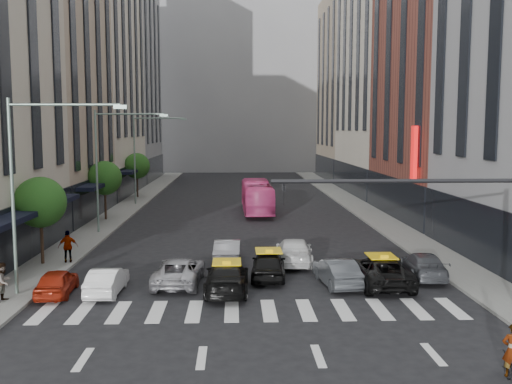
{
  "coord_description": "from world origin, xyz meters",
  "views": [
    {
      "loc": [
        -0.85,
        -22.23,
        7.75
      ],
      "look_at": [
        0.43,
        11.71,
        4.0
      ],
      "focal_mm": 40.0,
      "sensor_mm": 36.0,
      "label": 1
    }
  ],
  "objects": [
    {
      "name": "car_white_front",
      "position": [
        -6.9,
        4.29,
        0.63
      ],
      "size": [
        1.42,
        3.86,
        1.26
      ],
      "primitive_type": "imported",
      "rotation": [
        0.0,
        0.0,
        3.12
      ],
      "color": "white",
      "rests_on": "ground"
    },
    {
      "name": "ground",
      "position": [
        0.0,
        0.0,
        0.0
      ],
      "size": [
        160.0,
        160.0,
        0.0
      ],
      "primitive_type": "plane",
      "color": "black",
      "rests_on": "ground"
    },
    {
      "name": "liberty_sign",
      "position": [
        12.6,
        20.0,
        6.0
      ],
      "size": [
        0.3,
        0.7,
        4.0
      ],
      "color": "red",
      "rests_on": "ground"
    },
    {
      "name": "building_right_c",
      "position": [
        17.0,
        46.0,
        20.0
      ],
      "size": [
        8.0,
        20.0,
        40.0
      ],
      "primitive_type": "cube",
      "color": "beige",
      "rests_on": "ground"
    },
    {
      "name": "building_left_d",
      "position": [
        -17.0,
        65.0,
        15.0
      ],
      "size": [
        8.0,
        18.0,
        30.0
      ],
      "primitive_type": "cube",
      "color": "gray",
      "rests_on": "ground"
    },
    {
      "name": "taxi_center",
      "position": [
        0.89,
        6.73,
        0.73
      ],
      "size": [
        2.06,
        4.43,
        1.47
      ],
      "primitive_type": "imported",
      "rotation": [
        0.0,
        0.0,
        3.06
      ],
      "color": "black",
      "rests_on": "ground"
    },
    {
      "name": "streetlamp_near",
      "position": [
        -10.04,
        4.0,
        5.9
      ],
      "size": [
        5.38,
        0.25,
        9.0
      ],
      "color": "gray",
      "rests_on": "sidewalk_left"
    },
    {
      "name": "taxi_right",
      "position": [
        6.41,
        5.26,
        0.73
      ],
      "size": [
        2.44,
        5.28,
        1.46
      ],
      "primitive_type": "imported",
      "rotation": [
        0.0,
        0.0,
        3.14
      ],
      "color": "black",
      "rests_on": "ground"
    },
    {
      "name": "bus",
      "position": [
        1.22,
        30.4,
        1.49
      ],
      "size": [
        2.7,
        10.73,
        2.98
      ],
      "primitive_type": "imported",
      "rotation": [
        0.0,
        0.0,
        3.16
      ],
      "color": "#DF4188",
      "rests_on": "ground"
    },
    {
      "name": "streetlamp_mid",
      "position": [
        -10.04,
        20.0,
        5.9
      ],
      "size": [
        5.38,
        0.25,
        9.0
      ],
      "color": "gray",
      "rests_on": "sidewalk_left"
    },
    {
      "name": "car_red",
      "position": [
        -9.2,
        4.15,
        0.63
      ],
      "size": [
        1.7,
        3.76,
        1.25
      ],
      "primitive_type": "imported",
      "rotation": [
        0.0,
        0.0,
        3.2
      ],
      "color": "#9C210E",
      "rests_on": "ground"
    },
    {
      "name": "taxi_left",
      "position": [
        -1.24,
        4.34,
        0.73
      ],
      "size": [
        2.18,
        5.06,
        1.45
      ],
      "primitive_type": "imported",
      "rotation": [
        0.0,
        0.0,
        3.11
      ],
      "color": "black",
      "rests_on": "ground"
    },
    {
      "name": "building_left_c",
      "position": [
        -17.0,
        46.0,
        18.0
      ],
      "size": [
        8.0,
        20.0,
        36.0
      ],
      "primitive_type": "cube",
      "color": "beige",
      "rests_on": "ground"
    },
    {
      "name": "sidewalk_right",
      "position": [
        11.5,
        30.0,
        0.07
      ],
      "size": [
        3.0,
        96.0,
        0.15
      ],
      "primitive_type": "cube",
      "color": "slate",
      "rests_on": "ground"
    },
    {
      "name": "tree_mid",
      "position": [
        -11.8,
        26.0,
        3.65
      ],
      "size": [
        2.88,
        2.88,
        4.95
      ],
      "color": "black",
      "rests_on": "sidewalk_left"
    },
    {
      "name": "building_right_b",
      "position": [
        17.0,
        27.0,
        13.0
      ],
      "size": [
        8.0,
        18.0,
        26.0
      ],
      "primitive_type": "cube",
      "color": "brown",
      "rests_on": "ground"
    },
    {
      "name": "streetlamp_far",
      "position": [
        -10.04,
        36.0,
        5.9
      ],
      "size": [
        5.38,
        0.25,
        9.0
      ],
      "color": "gray",
      "rests_on": "sidewalk_left"
    },
    {
      "name": "sidewalk_left",
      "position": [
        -11.5,
        30.0,
        0.07
      ],
      "size": [
        3.0,
        96.0,
        0.15
      ],
      "primitive_type": "cube",
      "color": "slate",
      "rests_on": "ground"
    },
    {
      "name": "traffic_signal",
      "position": [
        7.69,
        -1.0,
        4.47
      ],
      "size": [
        10.1,
        0.2,
        6.0
      ],
      "color": "black",
      "rests_on": "ground"
    },
    {
      "name": "motorcycle",
      "position": [
        7.55,
        -5.91,
        0.47
      ],
      "size": [
        1.0,
        1.87,
        0.94
      ],
      "primitive_type": "imported",
      "rotation": [
        0.0,
        0.0,
        2.92
      ],
      "color": "black",
      "rests_on": "ground"
    },
    {
      "name": "car_row2_left",
      "position": [
        -1.27,
        10.45,
        0.7
      ],
      "size": [
        1.65,
        4.33,
        1.41
      ],
      "primitive_type": "imported",
      "rotation": [
        0.0,
        0.0,
        3.11
      ],
      "color": "gray",
      "rests_on": "ground"
    },
    {
      "name": "car_row2_right",
      "position": [
        2.56,
        10.03,
        0.73
      ],
      "size": [
        2.4,
        5.17,
        1.46
      ],
      "primitive_type": "imported",
      "rotation": [
        0.0,
        0.0,
        3.07
      ],
      "color": "white",
      "rests_on": "ground"
    },
    {
      "name": "car_grey_mid",
      "position": [
        4.22,
        5.39,
        0.69
      ],
      "size": [
        1.96,
        4.33,
        1.38
      ],
      "primitive_type": "imported",
      "rotation": [
        0.0,
        0.0,
        3.26
      ],
      "color": "#3D4045",
      "rests_on": "ground"
    },
    {
      "name": "tree_far",
      "position": [
        -11.8,
        42.0,
        3.65
      ],
      "size": [
        2.88,
        2.88,
        4.95
      ],
      "color": "black",
      "rests_on": "sidewalk_left"
    },
    {
      "name": "pedestrian_far",
      "position": [
        -10.4,
        10.19,
        1.07
      ],
      "size": [
        1.16,
        0.71,
        1.85
      ],
      "primitive_type": "imported",
      "rotation": [
        0.0,
        0.0,
        3.4
      ],
      "color": "gray",
      "rests_on": "sidewalk_left"
    },
    {
      "name": "tree_near",
      "position": [
        -11.8,
        10.0,
        3.65
      ],
      "size": [
        2.88,
        2.88,
        4.95
      ],
      "color": "black",
      "rests_on": "sidewalk_left"
    },
    {
      "name": "building_far",
      "position": [
        0.0,
        85.0,
        18.0
      ],
      "size": [
        30.0,
        10.0,
        36.0
      ],
      "primitive_type": "cube",
      "color": "gray",
      "rests_on": "ground"
    },
    {
      "name": "building_right_d",
      "position": [
        17.0,
        65.0,
        14.0
      ],
      "size": [
        8.0,
        18.0,
        28.0
      ],
      "primitive_type": "cube",
      "color": "tan",
      "rests_on": "ground"
    },
    {
      "name": "car_grey_curb",
      "position": [
        9.0,
        6.67,
        0.66
      ],
      "size": [
        2.24,
        4.7,
        1.32
      ],
      "primitive_type": "imported",
      "rotation": [
        0.0,
        0.0,
        3.06
      ],
      "color": "#42454A",
      "rests_on": "ground"
    },
    {
      "name": "pedestrian_near",
      "position": [
        -11.13,
        2.84,
        1.02
      ],
      "size": [
        0.86,
        0.99,
        1.74
      ],
      "primitive_type": "imported",
      "rotation": [
        0.0,
        0.0,
        1.3
      ],
      "color": "gray",
      "rests_on": "sidewalk_left"
    },
    {
      "name": "building_left_b",
      "position": [
        -17.0,
        28.0,
        12.0
      ],
      "size": [
        8.0,
        16.0,
        24.0
      ],
      "primitive_type": "cube",
      "color": "tan",
      "rests_on": "ground"
    },
    {
      "name": "car_silver",
      "position": [
        -3.66,
        5.84,
        0.67
      ],
      "size": [
        2.49,
        4.97,
        1.35
      ],
      "primitive_type": "imported",
      "rotation": [
        0.0,
        0.0,
        3.09
      ],
      "color": "#A8A7AD",
      "rests_on": "ground"
    }
  ]
}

